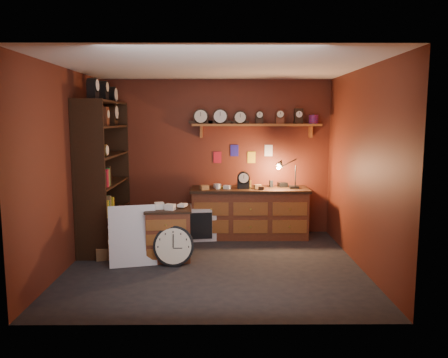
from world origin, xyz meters
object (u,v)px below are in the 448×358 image
at_px(shelving_unit, 102,168).
at_px(big_round_clock, 174,246).
at_px(low_cabinet, 168,232).
at_px(workbench, 249,210).

distance_m(shelving_unit, big_round_clock, 1.86).
xyz_separation_m(shelving_unit, big_round_clock, (1.23, -1.00, -0.98)).
bearing_deg(low_cabinet, workbench, 38.48).
bearing_deg(shelving_unit, low_cabinet, -32.46).
bearing_deg(big_round_clock, workbench, 52.51).
bearing_deg(shelving_unit, workbench, 11.76).
bearing_deg(workbench, big_round_clock, -127.49).
distance_m(workbench, big_round_clock, 1.89).
relative_size(low_cabinet, big_round_clock, 1.49).
xyz_separation_m(workbench, big_round_clock, (-1.15, -1.49, -0.20)).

